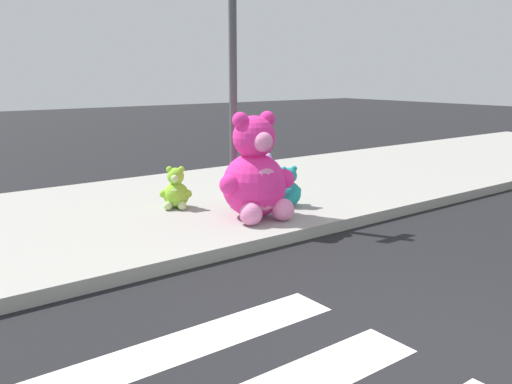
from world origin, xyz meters
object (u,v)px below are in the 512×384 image
Objects in this scene: plush_lime at (176,191)px; plush_lavender at (265,179)px; plush_white at (238,185)px; plush_teal at (288,190)px; plush_pink_large at (256,176)px; sign_pole at (233,87)px.

plush_lavender is (1.52, -0.10, 0.02)m from plush_lime.
plush_teal is at bearing -70.70° from plush_white.
sign_pole is at bearing 83.90° from plush_pink_large.
plush_lime is at bearing 143.26° from sign_pole.
plush_pink_large is (-0.06, -0.59, -1.14)m from sign_pole.
plush_teal is at bearing -102.15° from plush_lavender.
plush_teal is (0.70, -0.36, -1.46)m from sign_pole.
plush_teal is at bearing -27.24° from sign_pole.
plush_white is at bearing 168.01° from plush_lavender.
sign_pole is 1.63m from plush_white.
plush_pink_large reaches higher than plush_white.
plush_pink_large is 1.38m from plush_lavender.
sign_pole is 5.35× the size of plush_lime.
plush_lavender is at bearing -3.85° from plush_lime.
plush_white is (-0.30, 0.85, -0.04)m from plush_teal.
sign_pole is 1.68m from plush_lime.
plush_white is (0.40, 0.49, -1.50)m from sign_pole.
plush_lime is 1.07m from plush_white.
sign_pole reaches higher than plush_white.
plush_lime is (-0.60, 1.09, -0.32)m from plush_pink_large.
plush_lime reaches higher than plush_teal.
plush_lime is 1.24× the size of plush_white.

